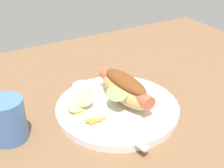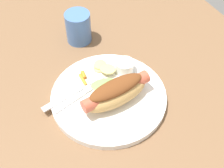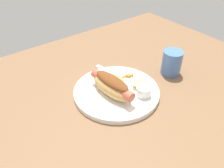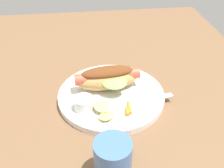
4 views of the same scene
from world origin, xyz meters
TOP-DOWN VIEW (x-y plane):
  - ground_plane at (0.00, 0.00)cm, footprint 120.00×90.00cm
  - plate at (0.75, -0.46)cm, footprint 26.52×26.52cm
  - hot_dog at (-1.51, -0.62)cm, footprint 9.02×16.47cm
  - sauce_ramekin at (5.63, -6.92)cm, footprint 4.47×4.47cm
  - fork at (3.54, 5.98)cm, footprint 4.72×14.66cm
  - knife at (4.99, 7.64)cm, footprint 4.21×14.69cm
  - chips_pile at (8.41, -2.49)cm, footprint 7.47×5.56cm
  - carrot_garnish at (7.92, 3.07)cm, footprint 4.26×1.77cm
  - drinking_cup at (22.96, -2.48)cm, footprint 6.70×6.70cm

SIDE VIEW (x-z plane):
  - ground_plane at x=0.00cm, z-range -1.80..0.00cm
  - plate at x=0.75cm, z-range 0.00..1.60cm
  - knife at x=4.99cm, z-range 1.60..1.96cm
  - fork at x=3.54cm, z-range 1.60..2.00cm
  - carrot_garnish at x=7.92cm, z-range 1.55..2.50cm
  - chips_pile at x=8.41cm, z-range 1.51..3.37cm
  - sauce_ramekin at x=5.63cm, z-range 1.60..4.55cm
  - drinking_cup at x=22.96cm, z-range 0.00..8.50cm
  - hot_dog at x=-1.51cm, z-range 1.77..7.81cm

